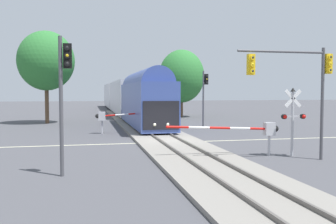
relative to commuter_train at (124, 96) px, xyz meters
The scene contains 12 objects.
ground_plane 31.37m from the commuter_train, 90.01° to the right, with size 220.00×220.00×0.00m, color #47474C.
road_centre_stripe 31.37m from the commuter_train, 90.01° to the right, with size 44.00×0.20×0.01m.
railway_track 31.36m from the commuter_train, 90.01° to the right, with size 4.40×80.00×0.32m.
commuter_train is the anchor object (origin of this frame).
crossing_gate_near 37.67m from the commuter_train, 84.69° to the right, with size 6.25×0.40×1.80m.
crossing_signal_mast 38.34m from the commuter_train, 82.00° to the right, with size 1.36×0.44×3.68m.
crossing_gate_far 25.30m from the commuter_train, 98.04° to the right, with size 6.07×0.40×1.85m.
traffic_signal_far_side 22.69m from the commuter_train, 75.77° to the right, with size 0.53×0.38×5.43m.
traffic_signal_near_right 39.53m from the commuter_train, 82.85° to the right, with size 5.04×0.38×5.67m.
traffic_signal_near_left 40.72m from the commuter_train, 98.88° to the right, with size 0.53×0.38×5.71m.
elm_centre_background 10.41m from the commuter_train, 45.07° to the right, with size 6.12×6.12×9.07m.
oak_behind_train 17.37m from the commuter_train, 124.80° to the right, with size 6.01×6.01×9.94m.
Camera 1 is at (-5.37, -24.62, 3.48)m, focal length 39.80 mm.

